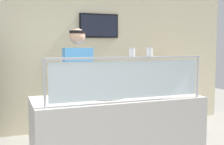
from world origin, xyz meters
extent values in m
cube|color=beige|center=(0.94, 2.46, 1.35)|extent=(6.29, 0.08, 2.70)
cube|color=black|center=(1.39, 2.40, 1.90)|extent=(0.73, 0.04, 0.43)
cube|color=#1E2333|center=(1.39, 2.37, 1.90)|extent=(0.68, 0.01, 0.38)
cube|color=#BCB7B2|center=(0.94, 0.39, 0.47)|extent=(1.89, 0.78, 0.95)
cylinder|color=#B2B5BC|center=(0.10, 0.06, 1.18)|extent=(0.02, 0.02, 0.47)
cylinder|color=#B2B5BC|center=(1.79, 0.06, 1.18)|extent=(0.02, 0.02, 0.47)
cube|color=silver|center=(0.94, 0.06, 1.18)|extent=(1.63, 0.01, 0.39)
cube|color=#B2B5BC|center=(0.94, 0.06, 1.41)|extent=(1.69, 0.06, 0.02)
cylinder|color=#9EA0A8|center=(0.81, 0.40, 0.96)|extent=(0.44, 0.44, 0.01)
cylinder|color=tan|center=(0.81, 0.40, 0.97)|extent=(0.42, 0.42, 0.02)
cylinder|color=#D65B2D|center=(0.81, 0.40, 0.98)|extent=(0.36, 0.36, 0.01)
cube|color=#ADAFB7|center=(0.79, 0.38, 0.99)|extent=(0.12, 0.29, 0.01)
cylinder|color=white|center=(0.98, 0.06, 1.45)|extent=(0.06, 0.06, 0.07)
cylinder|color=white|center=(0.98, 0.06, 1.44)|extent=(0.05, 0.05, 0.05)
cylinder|color=silver|center=(0.98, 0.06, 1.50)|extent=(0.06, 0.06, 0.02)
cylinder|color=white|center=(1.18, 0.06, 1.46)|extent=(0.07, 0.07, 0.08)
cylinder|color=red|center=(1.18, 0.06, 1.44)|extent=(0.06, 0.06, 0.05)
cylinder|color=silver|center=(1.18, 0.06, 1.50)|extent=(0.06, 0.06, 0.02)
cylinder|color=#23232D|center=(0.58, 1.17, 0.47)|extent=(0.13, 0.13, 0.95)
cylinder|color=#23232D|center=(0.80, 1.17, 0.47)|extent=(0.13, 0.13, 0.95)
cube|color=#4C9EE5|center=(0.69, 1.17, 1.23)|extent=(0.38, 0.21, 0.55)
sphere|color=tan|center=(0.69, 1.17, 1.66)|extent=(0.21, 0.21, 0.21)
cylinder|color=black|center=(0.69, 1.17, 1.71)|extent=(0.21, 0.21, 0.04)
cylinder|color=tan|center=(0.87, 0.95, 1.13)|extent=(0.08, 0.34, 0.08)
cube|color=#B7BABF|center=(2.60, 1.97, 0.41)|extent=(0.70, 0.55, 0.82)
cube|color=tan|center=(2.60, 1.97, 0.84)|extent=(0.47, 0.47, 0.04)
cube|color=tan|center=(2.59, 1.97, 0.89)|extent=(0.48, 0.48, 0.04)
cube|color=tan|center=(2.59, 1.97, 0.93)|extent=(0.49, 0.49, 0.04)
cube|color=tan|center=(2.61, 1.97, 0.98)|extent=(0.48, 0.48, 0.04)
cube|color=tan|center=(2.61, 1.97, 1.02)|extent=(0.47, 0.47, 0.04)
cube|color=tan|center=(2.61, 1.97, 1.07)|extent=(0.49, 0.49, 0.04)
cube|color=tan|center=(2.61, 1.97, 1.11)|extent=(0.48, 0.48, 0.04)
camera|label=1|loc=(-0.23, -2.55, 1.52)|focal=45.31mm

